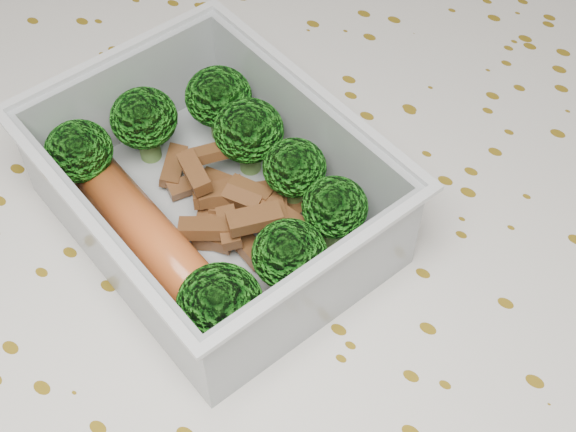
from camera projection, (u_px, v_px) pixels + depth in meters
The scene contains 6 objects.
dining_table at pixel (303, 328), 0.52m from camera, with size 1.40×0.90×0.75m.
tablecloth at pixel (304, 286), 0.48m from camera, with size 1.46×0.96×0.19m.
lunch_container at pixel (214, 200), 0.44m from camera, with size 0.22×0.19×0.07m.
broccoli_florets at pixel (222, 178), 0.43m from camera, with size 0.17×0.15×0.05m.
meat_pile at pixel (238, 203), 0.44m from camera, with size 0.11×0.09×0.03m.
sausage at pixel (158, 246), 0.42m from camera, with size 0.16×0.07×0.03m.
Camera 1 is at (0.14, -0.22, 1.12)m, focal length 50.00 mm.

